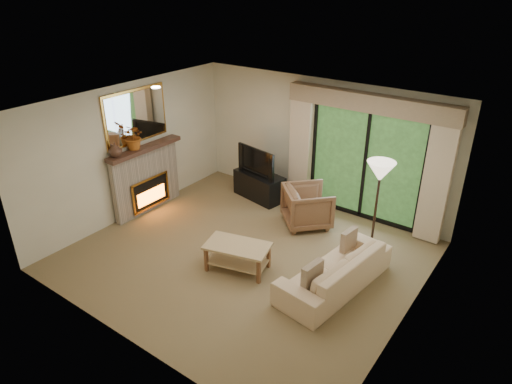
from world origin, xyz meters
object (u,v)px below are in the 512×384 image
Objects in this scene: armchair at (307,206)px; media_console at (259,186)px; sofa at (335,270)px; coffee_table at (238,257)px.

media_console is at bearing 27.79° from armchair.
sofa is 1.57m from coffee_table.
armchair is 0.41× the size of sofa.
sofa is at bearing 176.47° from armchair.
armchair is at bearing -4.90° from media_console.
coffee_table is (-0.18, -1.93, -0.16)m from armchair.
coffee_table is at bearing -62.68° from sofa.
armchair reaches higher than coffee_table.
sofa is at bearing 4.57° from coffee_table.
armchair is (1.41, -0.40, 0.11)m from media_console.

